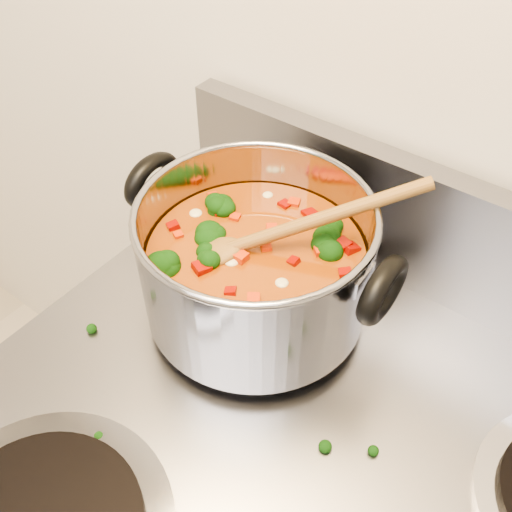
{
  "coord_description": "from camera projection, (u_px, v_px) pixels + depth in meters",
  "views": [
    {
      "loc": [
        0.03,
        0.98,
        1.43
      ],
      "look_at": [
        -0.23,
        1.32,
        1.01
      ],
      "focal_mm": 40.0,
      "sensor_mm": 36.0,
      "label": 1
    }
  ],
  "objects": [
    {
      "name": "stockpot",
      "position": [
        256.0,
        263.0,
        0.6
      ],
      "size": [
        0.3,
        0.25,
        0.15
      ],
      "rotation": [
        0.0,
        0.0,
        0.03
      ],
      "color": "#929299",
      "rests_on": "electric_range"
    },
    {
      "name": "wooden_spoon",
      "position": [
        267.0,
        236.0,
        0.58
      ],
      "size": [
        0.21,
        0.19,
        0.1
      ],
      "rotation": [
        0.0,
        0.0,
        0.74
      ],
      "color": "brown",
      "rests_on": "stockpot"
    },
    {
      "name": "cooktop_crumbs",
      "position": [
        193.0,
        273.0,
        0.7
      ],
      "size": [
        0.33,
        0.24,
        0.01
      ],
      "color": "black",
      "rests_on": "electric_range"
    }
  ]
}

